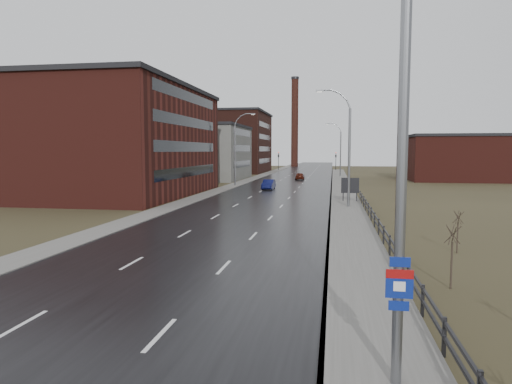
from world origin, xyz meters
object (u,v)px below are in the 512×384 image
(car_near, at_px, (269,185))
(car_far, at_px, (300,176))
(streetlight_main, at_px, (388,126))
(billboard, at_px, (350,186))

(car_near, relative_size, car_far, 1.06)
(streetlight_main, bearing_deg, car_near, 100.79)
(streetlight_main, bearing_deg, car_far, 95.54)
(billboard, bearing_deg, car_far, 102.09)
(streetlight_main, relative_size, car_near, 2.83)
(car_far, bearing_deg, streetlight_main, 94.45)
(streetlight_main, height_order, car_near, streetlight_main)
(car_near, height_order, car_far, car_near)
(streetlight_main, relative_size, car_far, 3.00)
(car_far, bearing_deg, billboard, 101.01)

